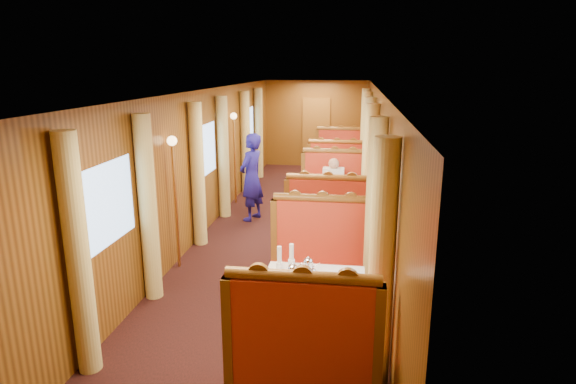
% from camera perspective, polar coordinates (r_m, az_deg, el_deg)
% --- Properties ---
extents(floor, '(3.00, 12.00, 0.01)m').
position_cam_1_polar(floor, '(8.69, 0.06, -4.72)').
color(floor, black).
rests_on(floor, ground).
extents(ceiling, '(3.00, 12.00, 0.01)m').
position_cam_1_polar(ceiling, '(8.20, 0.06, 11.98)').
color(ceiling, silver).
rests_on(ceiling, wall_left).
extents(wall_far, '(3.00, 0.01, 2.50)m').
position_cam_1_polar(wall_far, '(14.26, 3.36, 8.05)').
color(wall_far, brown).
rests_on(wall_far, floor).
extents(wall_near, '(3.00, 0.01, 2.50)m').
position_cam_1_polar(wall_near, '(2.90, -17.39, -20.40)').
color(wall_near, brown).
rests_on(wall_near, floor).
extents(wall_left, '(0.01, 12.00, 2.50)m').
position_cam_1_polar(wall_left, '(8.68, -9.82, 3.60)').
color(wall_left, brown).
rests_on(wall_left, floor).
extents(wall_right, '(0.01, 12.00, 2.50)m').
position_cam_1_polar(wall_right, '(8.29, 10.40, 3.06)').
color(wall_right, brown).
rests_on(wall_right, floor).
extents(doorway_far, '(0.80, 0.04, 2.00)m').
position_cam_1_polar(doorway_far, '(14.26, 3.34, 7.04)').
color(doorway_far, brown).
rests_on(doorway_far, floor).
extents(table_near, '(1.05, 0.72, 0.75)m').
position_cam_1_polar(table_near, '(5.27, 3.06, -13.79)').
color(table_near, white).
rests_on(table_near, floor).
extents(banquette_near_fwd, '(1.30, 0.55, 1.34)m').
position_cam_1_polar(banquette_near_fwd, '(4.38, 1.87, -19.52)').
color(banquette_near_fwd, '#B01314').
rests_on(banquette_near_fwd, floor).
extents(banquette_near_aft, '(1.30, 0.55, 1.34)m').
position_cam_1_polar(banquette_near_aft, '(6.16, 3.88, -8.92)').
color(banquette_near_aft, '#B01314').
rests_on(banquette_near_aft, floor).
extents(table_mid, '(1.05, 0.72, 0.75)m').
position_cam_1_polar(table_mid, '(8.51, 5.07, -2.55)').
color(table_mid, white).
rests_on(table_mid, floor).
extents(banquette_mid_fwd, '(1.30, 0.55, 1.34)m').
position_cam_1_polar(banquette_mid_fwd, '(7.53, 4.68, -4.46)').
color(banquette_mid_fwd, '#B01314').
rests_on(banquette_mid_fwd, floor).
extents(banquette_mid_aft, '(1.30, 0.55, 1.34)m').
position_cam_1_polar(banquette_mid_aft, '(9.47, 5.40, -0.47)').
color(banquette_mid_aft, '#B01314').
rests_on(banquette_mid_aft, floor).
extents(table_far, '(1.05, 0.72, 0.75)m').
position_cam_1_polar(table_far, '(11.89, 5.94, 2.40)').
color(table_far, white).
rests_on(table_far, floor).
extents(banquette_far_fwd, '(1.30, 0.55, 1.34)m').
position_cam_1_polar(banquette_far_fwd, '(10.89, 5.75, 1.53)').
color(banquette_far_fwd, '#B01314').
rests_on(banquette_far_fwd, floor).
extents(banquette_far_aft, '(1.30, 0.55, 1.34)m').
position_cam_1_polar(banquette_far_aft, '(12.88, 6.11, 3.56)').
color(banquette_far_aft, '#B01314').
rests_on(banquette_far_aft, floor).
extents(tea_tray, '(0.35, 0.27, 0.01)m').
position_cam_1_polar(tea_tray, '(5.03, 1.67, -10.35)').
color(tea_tray, silver).
rests_on(tea_tray, table_near).
extents(teapot_left, '(0.20, 0.16, 0.14)m').
position_cam_1_polar(teapot_left, '(4.97, 0.56, -9.82)').
color(teapot_left, silver).
rests_on(teapot_left, tea_tray).
extents(teapot_right, '(0.15, 0.12, 0.12)m').
position_cam_1_polar(teapot_right, '(4.96, 2.82, -10.05)').
color(teapot_right, silver).
rests_on(teapot_right, tea_tray).
extents(teapot_back, '(0.19, 0.15, 0.14)m').
position_cam_1_polar(teapot_back, '(5.16, 2.41, -8.92)').
color(teapot_back, silver).
rests_on(teapot_back, tea_tray).
extents(fruit_plate, '(0.20, 0.20, 0.05)m').
position_cam_1_polar(fruit_plate, '(4.96, 6.22, -10.67)').
color(fruit_plate, white).
rests_on(fruit_plate, table_near).
extents(cup_inboard, '(0.08, 0.08, 0.26)m').
position_cam_1_polar(cup_inboard, '(5.24, -1.03, -8.10)').
color(cup_inboard, white).
rests_on(cup_inboard, table_near).
extents(cup_outboard, '(0.08, 0.08, 0.26)m').
position_cam_1_polar(cup_outboard, '(5.31, 0.41, -7.79)').
color(cup_outboard, white).
rests_on(cup_outboard, table_near).
extents(rose_vase_mid, '(0.06, 0.06, 0.36)m').
position_cam_1_polar(rose_vase_mid, '(8.38, 4.97, 1.10)').
color(rose_vase_mid, silver).
rests_on(rose_vase_mid, table_mid).
extents(rose_vase_far, '(0.06, 0.06, 0.36)m').
position_cam_1_polar(rose_vase_far, '(11.81, 6.14, 5.04)').
color(rose_vase_far, silver).
rests_on(rose_vase_far, table_far).
extents(window_left_near, '(0.01, 1.20, 0.90)m').
position_cam_1_polar(window_left_near, '(5.49, -20.71, -1.44)').
color(window_left_near, '#83ADE1').
rests_on(window_left_near, wall_left).
extents(curtain_left_near_a, '(0.22, 0.22, 2.35)m').
position_cam_1_polar(curtain_left_near_a, '(4.88, -23.63, -7.10)').
color(curtain_left_near_a, '#E0D072').
rests_on(curtain_left_near_a, floor).
extents(curtain_left_near_b, '(0.22, 0.22, 2.35)m').
position_cam_1_polar(curtain_left_near_b, '(6.19, -16.25, -1.97)').
color(curtain_left_near_b, '#E0D072').
rests_on(curtain_left_near_b, floor).
extents(window_right_near, '(0.01, 1.20, 0.90)m').
position_cam_1_polar(window_right_near, '(4.85, 11.93, -2.85)').
color(window_right_near, '#83ADE1').
rests_on(window_right_near, wall_right).
extents(curtain_right_near_a, '(0.22, 0.22, 2.35)m').
position_cam_1_polar(curtain_right_near_a, '(4.21, 10.98, -9.55)').
color(curtain_right_near_a, '#E0D072').
rests_on(curtain_right_near_a, floor).
extents(curtain_right_near_b, '(0.22, 0.22, 2.35)m').
position_cam_1_polar(curtain_right_near_b, '(5.67, 10.22, -3.11)').
color(curtain_right_near_b, '#E0D072').
rests_on(curtain_right_near_b, floor).
extents(window_left_mid, '(0.01, 1.20, 0.90)m').
position_cam_1_polar(window_left_mid, '(8.64, -9.78, 4.90)').
color(window_left_mid, '#83ADE1').
rests_on(window_left_mid, wall_left).
extents(curtain_left_mid_a, '(0.22, 0.22, 2.35)m').
position_cam_1_polar(curtain_left_mid_a, '(7.94, -10.64, 1.98)').
color(curtain_left_mid_a, '#E0D072').
rests_on(curtain_left_mid_a, floor).
extents(curtain_left_mid_b, '(0.22, 0.22, 2.35)m').
position_cam_1_polar(curtain_left_mid_b, '(9.40, -7.68, 4.06)').
color(curtain_left_mid_b, '#E0D072').
rests_on(curtain_left_mid_b, floor).
extents(window_right_mid, '(0.01, 1.20, 0.90)m').
position_cam_1_polar(window_right_mid, '(8.25, 10.36, 4.42)').
color(window_right_mid, '#83ADE1').
rests_on(window_right_mid, wall_right).
extents(curtain_right_mid_a, '(0.22, 0.22, 2.35)m').
position_cam_1_polar(curtain_right_mid_a, '(7.54, 9.69, 1.35)').
color(curtain_right_mid_a, '#E0D072').
rests_on(curtain_right_mid_a, floor).
extents(curtain_right_mid_b, '(0.22, 0.22, 2.35)m').
position_cam_1_polar(curtain_right_mid_b, '(9.07, 9.43, 3.60)').
color(curtain_right_mid_b, '#E0D072').
rests_on(curtain_right_mid_b, floor).
extents(window_left_far, '(0.01, 1.20, 0.90)m').
position_cam_1_polar(window_left_far, '(11.99, -4.75, 7.74)').
color(window_left_far, '#83ADE1').
rests_on(window_left_far, wall_left).
extents(curtain_left_far_a, '(0.22, 0.22, 2.35)m').
position_cam_1_polar(curtain_left_far_a, '(11.25, -5.06, 5.87)').
color(curtain_left_far_a, '#E0D072').
rests_on(curtain_left_far_a, floor).
extents(curtain_left_far_b, '(0.22, 0.22, 2.35)m').
position_cam_1_polar(curtain_left_far_b, '(12.76, -3.50, 6.94)').
color(curtain_left_far_b, '#E0D072').
rests_on(curtain_left_far_b, floor).
extents(window_right_far, '(0.01, 1.20, 0.90)m').
position_cam_1_polar(window_right_far, '(11.71, 9.70, 7.42)').
color(window_right_far, '#83ADE1').
rests_on(window_right_far, wall_right).
extents(curtain_right_far_a, '(0.22, 0.22, 2.35)m').
position_cam_1_polar(curtain_right_far_a, '(10.98, 9.20, 5.52)').
color(curtain_right_far_a, '#E0D072').
rests_on(curtain_right_far_a, floor).
extents(curtain_right_far_b, '(0.22, 0.22, 2.35)m').
position_cam_1_polar(curtain_right_far_b, '(12.52, 9.07, 6.63)').
color(curtain_right_far_b, '#E0D072').
rests_on(curtain_right_far_b, floor).
extents(sconce_left_fore, '(0.14, 0.14, 1.95)m').
position_cam_1_polar(sconce_left_fore, '(7.01, -13.35, 1.91)').
color(sconce_left_fore, '#BF8C3F').
rests_on(sconce_left_fore, floor).
extents(sconce_right_fore, '(0.14, 0.14, 1.95)m').
position_cam_1_polar(sconce_right_fore, '(6.55, 10.17, 1.20)').
color(sconce_right_fore, '#BF8C3F').
rests_on(sconce_right_fore, floor).
extents(sconce_left_aft, '(0.14, 0.14, 1.95)m').
position_cam_1_polar(sconce_left_aft, '(10.29, -6.39, 6.20)').
color(sconce_left_aft, '#BF8C3F').
rests_on(sconce_left_aft, floor).
extents(sconce_right_aft, '(0.14, 0.14, 1.95)m').
position_cam_1_polar(sconce_right_aft, '(9.99, 9.47, 5.83)').
color(sconce_right_aft, '#BF8C3F').
rests_on(sconce_right_aft, floor).
extents(steward, '(0.59, 0.71, 1.68)m').
position_cam_1_polar(steward, '(9.18, -4.34, 1.76)').
color(steward, navy).
rests_on(steward, floor).
extents(passenger, '(0.40, 0.44, 0.76)m').
position_cam_1_polar(passenger, '(9.16, 5.38, 1.08)').
color(passenger, beige).
rests_on(passenger, banquette_mid_aft).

